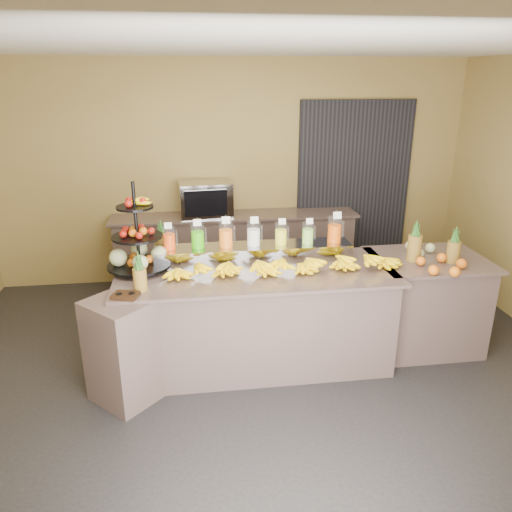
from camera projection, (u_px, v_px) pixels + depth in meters
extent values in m
plane|color=black|center=(261.00, 378.00, 4.52)|extent=(6.00, 6.00, 0.00)
cube|color=olive|center=(233.00, 174.00, 6.38)|extent=(6.00, 0.02, 2.80)
cube|color=white|center=(262.00, 42.00, 3.56)|extent=(6.00, 5.00, 0.02)
cube|color=black|center=(353.00, 186.00, 6.61)|extent=(1.50, 0.06, 2.20)
cube|color=#876A61|center=(256.00, 319.00, 4.65)|extent=(2.40, 0.90, 0.90)
cube|color=#876A61|center=(256.00, 273.00, 4.49)|extent=(2.50, 1.00, 0.03)
cube|color=#876A61|center=(125.00, 350.00, 4.13)|extent=(0.71, 0.71, 0.90)
cube|color=#876A61|center=(424.00, 303.00, 4.96)|extent=(1.00, 0.80, 0.90)
cube|color=#876A61|center=(429.00, 260.00, 4.80)|extent=(1.08, 0.88, 0.03)
cube|color=#876A61|center=(236.00, 250.00, 6.46)|extent=(3.00, 0.50, 0.90)
cube|color=#876A61|center=(235.00, 215.00, 6.30)|extent=(3.10, 0.55, 0.03)
cube|color=gray|center=(254.00, 253.00, 4.72)|extent=(1.85, 0.30, 0.15)
cylinder|color=silver|center=(169.00, 238.00, 4.56)|extent=(0.11, 0.11, 0.21)
cylinder|color=#EF4305|center=(169.00, 242.00, 4.57)|extent=(0.11, 0.11, 0.14)
cylinder|color=gray|center=(167.00, 233.00, 4.55)|extent=(0.01, 0.01, 0.25)
cube|color=white|center=(168.00, 226.00, 4.46)|extent=(0.07, 0.02, 0.06)
cylinder|color=silver|center=(198.00, 236.00, 4.59)|extent=(0.12, 0.12, 0.23)
cylinder|color=#31C101|center=(198.00, 240.00, 4.60)|extent=(0.12, 0.12, 0.16)
cylinder|color=gray|center=(196.00, 230.00, 4.58)|extent=(0.01, 0.01, 0.27)
cube|color=white|center=(197.00, 223.00, 4.48)|extent=(0.07, 0.02, 0.06)
cylinder|color=silver|center=(226.00, 234.00, 4.62)|extent=(0.13, 0.13, 0.24)
cylinder|color=orange|center=(226.00, 238.00, 4.63)|extent=(0.12, 0.12, 0.16)
cylinder|color=gray|center=(224.00, 228.00, 4.61)|extent=(0.01, 0.01, 0.28)
cube|color=white|center=(226.00, 220.00, 4.51)|extent=(0.08, 0.02, 0.07)
cylinder|color=silver|center=(254.00, 234.00, 4.65)|extent=(0.13, 0.13, 0.23)
cylinder|color=white|center=(254.00, 237.00, 4.67)|extent=(0.12, 0.12, 0.16)
cylinder|color=gray|center=(252.00, 228.00, 4.64)|extent=(0.01, 0.01, 0.27)
cube|color=white|center=(254.00, 220.00, 4.55)|extent=(0.07, 0.02, 0.06)
cylinder|color=silver|center=(281.00, 233.00, 4.69)|extent=(0.11, 0.11, 0.21)
cylinder|color=yellow|center=(281.00, 237.00, 4.70)|extent=(0.11, 0.11, 0.14)
cylinder|color=gray|center=(279.00, 228.00, 4.68)|extent=(0.01, 0.01, 0.25)
cube|color=white|center=(282.00, 221.00, 4.60)|extent=(0.07, 0.02, 0.06)
cylinder|color=silver|center=(308.00, 233.00, 4.73)|extent=(0.11, 0.11, 0.20)
cylinder|color=#8DD748|center=(308.00, 236.00, 4.74)|extent=(0.10, 0.10, 0.14)
cylinder|color=gray|center=(306.00, 228.00, 4.72)|extent=(0.01, 0.01, 0.24)
cube|color=white|center=(310.00, 221.00, 4.63)|extent=(0.06, 0.02, 0.06)
cylinder|color=silver|center=(335.00, 229.00, 4.75)|extent=(0.13, 0.13, 0.25)
cylinder|color=#E05100|center=(334.00, 233.00, 4.76)|extent=(0.12, 0.12, 0.17)
cylinder|color=gray|center=(333.00, 224.00, 4.74)|extent=(0.01, 0.01, 0.29)
cube|color=white|center=(337.00, 215.00, 4.64)|extent=(0.08, 0.02, 0.07)
ellipsoid|color=yellow|center=(179.00, 271.00, 4.33)|extent=(0.25, 0.19, 0.11)
ellipsoid|color=yellow|center=(222.00, 269.00, 4.38)|extent=(0.25, 0.19, 0.11)
ellipsoid|color=yellow|center=(264.00, 267.00, 4.43)|extent=(0.25, 0.19, 0.11)
ellipsoid|color=yellow|center=(304.00, 265.00, 4.47)|extent=(0.25, 0.19, 0.11)
ellipsoid|color=yellow|center=(345.00, 263.00, 4.52)|extent=(0.25, 0.19, 0.11)
ellipsoid|color=yellow|center=(384.00, 261.00, 4.57)|extent=(0.25, 0.19, 0.11)
ellipsoid|color=yellow|center=(200.00, 262.00, 4.33)|extent=(0.21, 0.17, 0.10)
ellipsoid|color=yellow|center=(229.00, 261.00, 4.36)|extent=(0.21, 0.17, 0.10)
ellipsoid|color=yellow|center=(257.00, 260.00, 4.39)|extent=(0.21, 0.17, 0.10)
ellipsoid|color=yellow|center=(284.00, 258.00, 4.42)|extent=(0.21, 0.17, 0.10)
ellipsoid|color=yellow|center=(312.00, 257.00, 4.46)|extent=(0.21, 0.17, 0.10)
ellipsoid|color=yellow|center=(338.00, 256.00, 4.49)|extent=(0.21, 0.17, 0.10)
ellipsoid|color=yellow|center=(365.00, 254.00, 4.52)|extent=(0.21, 0.17, 0.10)
cylinder|color=black|center=(136.00, 227.00, 4.38)|extent=(0.04, 0.04, 0.81)
cylinder|color=black|center=(140.00, 265.00, 4.50)|extent=(0.70, 0.70, 0.02)
cylinder|color=black|center=(137.00, 236.00, 4.41)|extent=(0.55, 0.55, 0.02)
cylinder|color=black|center=(135.00, 207.00, 4.32)|extent=(0.40, 0.40, 0.02)
sphere|color=#BFCC8C|center=(159.00, 255.00, 4.50)|extent=(0.15, 0.15, 0.15)
sphere|color=maroon|center=(151.00, 231.00, 4.41)|extent=(0.07, 0.07, 0.07)
sphere|color=orange|center=(129.00, 260.00, 4.48)|extent=(0.08, 0.08, 0.08)
cube|color=black|center=(125.00, 296.00, 3.95)|extent=(0.24, 0.20, 0.03)
cylinder|color=brown|center=(140.00, 280.00, 4.05)|extent=(0.11, 0.11, 0.19)
cone|color=#1E501A|center=(138.00, 260.00, 3.99)|extent=(0.06, 0.06, 0.16)
cylinder|color=brown|center=(162.00, 246.00, 4.79)|extent=(0.12, 0.12, 0.22)
cone|color=#1E501A|center=(161.00, 227.00, 4.73)|extent=(0.06, 0.06, 0.16)
cylinder|color=brown|center=(414.00, 248.00, 4.70)|extent=(0.13, 0.13, 0.25)
cylinder|color=brown|center=(453.00, 252.00, 4.66)|extent=(0.12, 0.12, 0.21)
ellipsoid|color=orange|center=(442.00, 264.00, 4.51)|extent=(0.37, 0.25, 0.09)
cube|color=gray|center=(205.00, 199.00, 6.18)|extent=(0.67, 0.50, 0.42)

